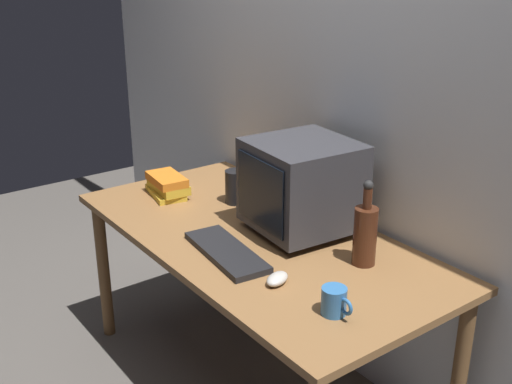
{
  "coord_description": "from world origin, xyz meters",
  "views": [
    {
      "loc": [
        1.83,
        -1.35,
        1.81
      ],
      "look_at": [
        0.0,
        0.0,
        0.91
      ],
      "focal_mm": 44.36,
      "sensor_mm": 36.0,
      "label": 1
    }
  ],
  "objects_px": {
    "crt_monitor": "(302,186)",
    "book_stack": "(167,185)",
    "mug": "(335,301)",
    "bottle_tall": "(365,233)",
    "bottle_short": "(239,178)",
    "computer_mouse": "(277,279)",
    "keyboard": "(227,252)",
    "metal_canister": "(235,187)"
  },
  "relations": [
    {
      "from": "book_stack",
      "to": "bottle_tall",
      "type": "bearing_deg",
      "value": 13.68
    },
    {
      "from": "keyboard",
      "to": "computer_mouse",
      "type": "xyz_separation_m",
      "value": [
        0.28,
        0.02,
        0.01
      ]
    },
    {
      "from": "bottle_tall",
      "to": "metal_canister",
      "type": "distance_m",
      "value": 0.75
    },
    {
      "from": "keyboard",
      "to": "computer_mouse",
      "type": "relative_size",
      "value": 4.2
    },
    {
      "from": "computer_mouse",
      "to": "bottle_short",
      "type": "relative_size",
      "value": 0.62
    },
    {
      "from": "bottle_tall",
      "to": "bottle_short",
      "type": "relative_size",
      "value": 1.98
    },
    {
      "from": "crt_monitor",
      "to": "keyboard",
      "type": "bearing_deg",
      "value": -90.02
    },
    {
      "from": "crt_monitor",
      "to": "mug",
      "type": "bearing_deg",
      "value": -30.54
    },
    {
      "from": "computer_mouse",
      "to": "keyboard",
      "type": "bearing_deg",
      "value": 162.5
    },
    {
      "from": "book_stack",
      "to": "computer_mouse",
      "type": "bearing_deg",
      "value": -5.9
    },
    {
      "from": "keyboard",
      "to": "metal_canister",
      "type": "xyz_separation_m",
      "value": [
        -0.4,
        0.32,
        0.06
      ]
    },
    {
      "from": "bottle_tall",
      "to": "book_stack",
      "type": "distance_m",
      "value": 1.03
    },
    {
      "from": "mug",
      "to": "crt_monitor",
      "type": "bearing_deg",
      "value": 149.46
    },
    {
      "from": "bottle_tall",
      "to": "bottle_short",
      "type": "distance_m",
      "value": 0.86
    },
    {
      "from": "computer_mouse",
      "to": "metal_canister",
      "type": "xyz_separation_m",
      "value": [
        -0.68,
        0.3,
        0.06
      ]
    },
    {
      "from": "keyboard",
      "to": "metal_canister",
      "type": "height_order",
      "value": "metal_canister"
    },
    {
      "from": "keyboard",
      "to": "bottle_tall",
      "type": "relative_size",
      "value": 1.32
    },
    {
      "from": "mug",
      "to": "metal_canister",
      "type": "xyz_separation_m",
      "value": [
        -0.93,
        0.27,
        0.03
      ]
    },
    {
      "from": "mug",
      "to": "computer_mouse",
      "type": "bearing_deg",
      "value": -174.34
    },
    {
      "from": "keyboard",
      "to": "computer_mouse",
      "type": "bearing_deg",
      "value": 10.26
    },
    {
      "from": "computer_mouse",
      "to": "book_stack",
      "type": "height_order",
      "value": "book_stack"
    },
    {
      "from": "keyboard",
      "to": "mug",
      "type": "xyz_separation_m",
      "value": [
        0.53,
        0.04,
        0.03
      ]
    },
    {
      "from": "keyboard",
      "to": "mug",
      "type": "height_order",
      "value": "mug"
    },
    {
      "from": "crt_monitor",
      "to": "keyboard",
      "type": "xyz_separation_m",
      "value": [
        -0.0,
        -0.36,
        -0.18
      ]
    },
    {
      "from": "crt_monitor",
      "to": "mug",
      "type": "relative_size",
      "value": 3.47
    },
    {
      "from": "crt_monitor",
      "to": "keyboard",
      "type": "distance_m",
      "value": 0.4
    },
    {
      "from": "mug",
      "to": "metal_canister",
      "type": "distance_m",
      "value": 0.97
    },
    {
      "from": "mug",
      "to": "metal_canister",
      "type": "height_order",
      "value": "metal_canister"
    },
    {
      "from": "computer_mouse",
      "to": "bottle_short",
      "type": "distance_m",
      "value": 0.89
    },
    {
      "from": "crt_monitor",
      "to": "book_stack",
      "type": "height_order",
      "value": "crt_monitor"
    },
    {
      "from": "crt_monitor",
      "to": "bottle_short",
      "type": "height_order",
      "value": "crt_monitor"
    },
    {
      "from": "book_stack",
      "to": "mug",
      "type": "bearing_deg",
      "value": -3.43
    },
    {
      "from": "metal_canister",
      "to": "book_stack",
      "type": "bearing_deg",
      "value": -141.56
    },
    {
      "from": "bottle_short",
      "to": "metal_canister",
      "type": "xyz_separation_m",
      "value": [
        0.11,
        -0.1,
        0.02
      ]
    },
    {
      "from": "bottle_tall",
      "to": "book_stack",
      "type": "bearing_deg",
      "value": -166.32
    },
    {
      "from": "computer_mouse",
      "to": "mug",
      "type": "xyz_separation_m",
      "value": [
        0.25,
        0.03,
        0.03
      ]
    },
    {
      "from": "keyboard",
      "to": "mug",
      "type": "relative_size",
      "value": 3.5
    },
    {
      "from": "bottle_short",
      "to": "mug",
      "type": "height_order",
      "value": "bottle_short"
    },
    {
      "from": "bottle_short",
      "to": "computer_mouse",
      "type": "bearing_deg",
      "value": -26.79
    },
    {
      "from": "computer_mouse",
      "to": "bottle_tall",
      "type": "relative_size",
      "value": 0.31
    },
    {
      "from": "bottle_tall",
      "to": "keyboard",
      "type": "bearing_deg",
      "value": -134.16
    },
    {
      "from": "bottle_tall",
      "to": "book_stack",
      "type": "relative_size",
      "value": 1.25
    }
  ]
}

